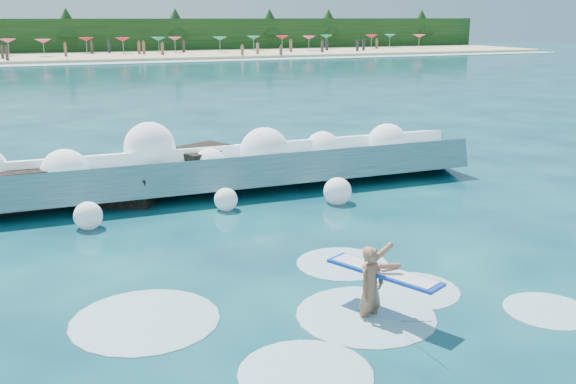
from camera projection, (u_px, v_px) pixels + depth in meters
ground at (257, 278)px, 13.39m from camera, size 200.00×200.00×0.00m
beach at (61, 57)px, 83.22m from camera, size 140.00×20.00×0.40m
wet_band at (66, 64)px, 73.41m from camera, size 140.00×5.00×0.08m
treeline at (56, 37)px, 91.57m from camera, size 140.00×4.00×5.00m
breaking_wave at (178, 174)px, 19.76m from camera, size 19.19×2.94×1.65m
rock_cluster at (107, 182)px, 19.31m from camera, size 8.23×3.43×1.41m
surfer_with_board at (374, 286)px, 11.51m from camera, size 1.44×2.82×1.63m
wave_spray at (181, 160)px, 19.56m from camera, size 15.25×4.73×2.21m
surf_foam at (309, 312)px, 11.83m from camera, size 9.22×5.95×0.14m
beach_umbrellas at (62, 40)px, 84.74m from camera, size 110.69×6.68×0.50m
beachgoers at (6, 51)px, 79.10m from camera, size 94.99×12.38×1.92m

